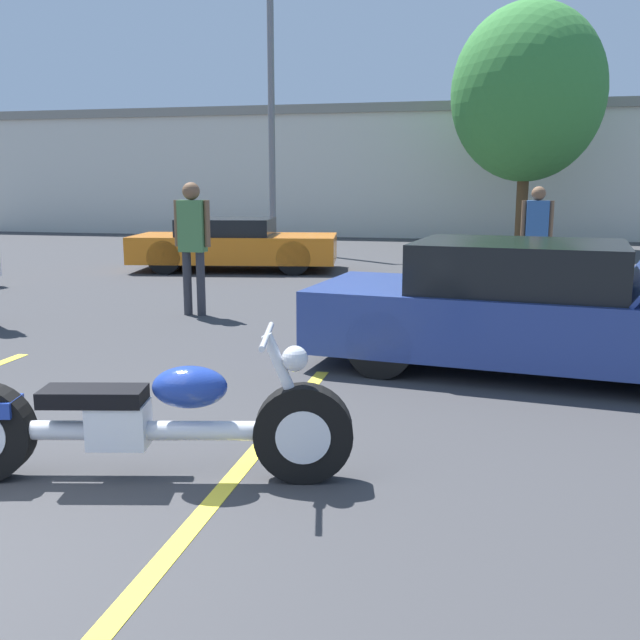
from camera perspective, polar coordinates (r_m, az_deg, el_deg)
parking_stripe_middle at (r=4.91m, az=-5.68°, el=-10.98°), size 0.12×4.59×0.01m
far_building at (r=26.15m, az=6.28°, el=11.97°), size 32.00×4.20×4.40m
light_pole at (r=19.89m, az=-3.74°, el=19.28°), size 1.21×0.28×8.68m
tree_background at (r=21.11m, az=16.28°, el=17.02°), size 4.14×4.14×6.61m
motorcycle at (r=4.58m, az=-14.08°, el=-7.91°), size 2.57×0.86×0.94m
show_car_hood_open at (r=7.26m, az=16.92°, el=0.83°), size 4.52×2.26×2.05m
parked_car_right_row at (r=15.28m, az=-6.91°, el=6.02°), size 4.47×2.44×1.09m
spectator_near_motorcycle at (r=10.03m, az=-10.16°, el=6.63°), size 0.52×0.24×1.84m
spectator_midground at (r=12.49m, az=16.94°, el=6.93°), size 0.52×0.23×1.77m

